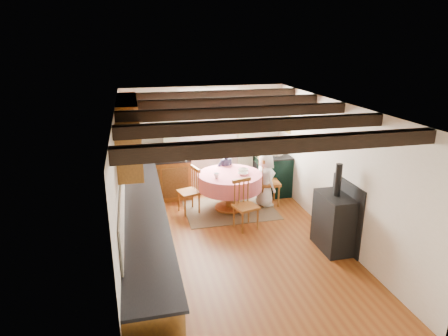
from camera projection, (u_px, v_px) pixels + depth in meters
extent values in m
cube|color=brown|center=(235.00, 246.00, 6.71)|extent=(3.60, 5.50, 0.00)
cube|color=white|center=(236.00, 106.00, 5.95)|extent=(3.60, 5.50, 0.00)
cube|color=silver|center=(204.00, 140.00, 8.87)|extent=(3.60, 0.00, 2.40)
cube|color=silver|center=(309.00, 275.00, 3.79)|extent=(3.60, 0.00, 2.40)
cube|color=silver|center=(121.00, 190.00, 5.94)|extent=(0.00, 5.50, 2.40)
cube|color=silver|center=(336.00, 172.00, 6.73)|extent=(0.00, 5.50, 2.40)
cube|color=black|center=(285.00, 145.00, 4.14)|extent=(3.60, 0.16, 0.16)
cube|color=black|center=(256.00, 125.00, 5.06)|extent=(3.60, 0.16, 0.16)
cube|color=black|center=(236.00, 112.00, 5.98)|extent=(3.60, 0.16, 0.16)
cube|color=black|center=(221.00, 102.00, 6.91)|extent=(3.60, 0.16, 0.16)
cube|color=black|center=(210.00, 95.00, 7.83)|extent=(3.60, 0.16, 0.16)
cube|color=beige|center=(123.00, 183.00, 6.22)|extent=(0.02, 4.50, 0.55)
cube|color=beige|center=(160.00, 142.00, 8.63)|extent=(1.40, 0.02, 0.55)
cube|color=#965E1D|center=(144.00, 232.00, 6.24)|extent=(0.60, 5.30, 0.88)
cube|color=#965E1D|center=(160.00, 179.00, 8.60)|extent=(1.30, 0.60, 0.88)
cube|color=black|center=(144.00, 206.00, 6.10)|extent=(0.64, 5.30, 0.04)
cube|color=black|center=(159.00, 159.00, 8.44)|extent=(1.30, 0.64, 0.04)
cube|color=#965E1D|center=(128.00, 124.00, 6.85)|extent=(0.34, 1.80, 0.90)
cube|color=#965E1D|center=(129.00, 150.00, 5.48)|extent=(0.34, 0.90, 0.70)
cube|color=white|center=(208.00, 122.00, 8.75)|extent=(1.34, 0.03, 1.54)
cube|color=white|center=(208.00, 122.00, 8.76)|extent=(1.20, 0.01, 1.40)
cube|color=beige|center=(172.00, 147.00, 8.65)|extent=(0.35, 0.10, 2.10)
cube|color=beige|center=(245.00, 143.00, 9.02)|extent=(0.35, 0.10, 2.10)
cylinder|color=black|center=(209.00, 96.00, 8.49)|extent=(2.00, 0.03, 0.03)
cube|color=gold|center=(286.00, 118.00, 8.69)|extent=(0.04, 0.50, 0.60)
cylinder|color=silver|center=(249.00, 116.00, 8.92)|extent=(0.30, 0.02, 0.30)
cube|color=brown|center=(230.00, 209.00, 8.14)|extent=(1.84, 1.43, 0.01)
imported|color=#27253E|center=(225.00, 174.00, 8.51)|extent=(0.48, 0.39, 1.15)
imported|color=white|center=(265.00, 179.00, 8.16)|extent=(0.47, 0.63, 1.18)
imported|color=silver|center=(243.00, 174.00, 7.82)|extent=(0.28, 0.28, 0.05)
imported|color=silver|center=(243.00, 170.00, 7.99)|extent=(0.25, 0.25, 0.07)
imported|color=silver|center=(216.00, 176.00, 7.63)|extent=(0.11, 0.11, 0.10)
cylinder|color=#262628|center=(149.00, 153.00, 8.42)|extent=(0.14, 0.14, 0.24)
cylinder|color=#262628|center=(162.00, 154.00, 8.44)|extent=(0.18, 0.18, 0.20)
cylinder|color=#262628|center=(176.00, 153.00, 8.39)|extent=(0.10, 0.10, 0.27)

